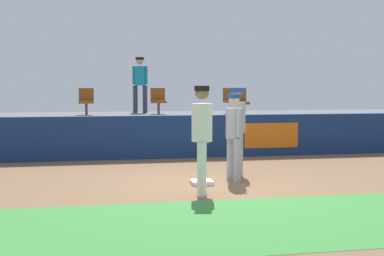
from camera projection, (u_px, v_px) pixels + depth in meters
The scene contains 13 objects.
ground_plane at pixel (208, 185), 9.67m from camera, with size 60.00×60.00×0.00m, color brown.
grass_foreground_strip at pixel (251, 222), 7.01m from camera, with size 18.00×2.80×0.01m, color #388438.
first_base at pixel (202, 182), 9.73m from camera, with size 0.40×0.40×0.08m, color white.
player_fielder_home at pixel (202, 132), 8.77m from camera, with size 0.44×0.55×1.87m.
player_runner_visitor at pixel (234, 131), 10.04m from camera, with size 0.38×0.47×1.71m.
player_coach_visitor at pixel (237, 125), 10.77m from camera, with size 0.37×0.51×1.83m.
field_wall at pixel (177, 137), 13.37m from camera, with size 18.00×0.26×1.12m.
bleacher_platform at pixel (163, 131), 15.89m from camera, with size 18.00×4.80×0.98m, color #59595E.
seat_back_right at pixel (231, 99), 16.91m from camera, with size 0.46×0.44×0.84m.
seat_back_left at pixel (86, 100), 16.04m from camera, with size 0.47×0.44×0.84m.
seat_front_right at pixel (240, 101), 15.11m from camera, with size 0.46×0.44×0.84m.
seat_back_center at pixel (158, 99), 16.46m from camera, with size 0.47×0.44×0.84m.
spectator_hooded at pixel (140, 81), 17.35m from camera, with size 0.51×0.44×1.88m.
Camera 1 is at (-2.08, -9.33, 1.84)m, focal length 47.89 mm.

